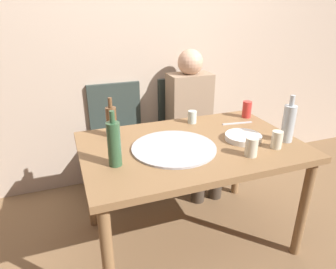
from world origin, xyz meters
TOP-DOWN VIEW (x-y plane):
  - ground_plane at (0.00, 0.00)m, footprint 8.00×8.00m
  - back_wall at (0.00, 1.02)m, footprint 6.00×0.10m
  - dining_table at (0.00, 0.00)m, footprint 1.32×0.86m
  - pizza_tray at (-0.13, -0.03)m, footprint 0.50×0.50m
  - wine_bottle at (-0.43, 0.28)m, footprint 0.07×0.07m
  - beer_bottle at (-0.48, -0.11)m, footprint 0.07×0.07m
  - water_bottle at (0.56, -0.16)m, footprint 0.07×0.07m
  - tumbler_near at (0.44, -0.22)m, footprint 0.06×0.06m
  - tumbler_far at (0.15, 0.32)m, footprint 0.06×0.06m
  - wine_glass at (0.25, -0.26)m, footprint 0.07×0.07m
  - soda_can at (0.58, 0.29)m, footprint 0.07×0.07m
  - plate_stack at (0.33, -0.06)m, footprint 0.23×0.23m
  - table_knife at (0.44, 0.19)m, footprint 0.22×0.05m
  - chair_left at (-0.29, 0.83)m, footprint 0.44×0.44m
  - chair_right at (0.33, 0.83)m, footprint 0.44×0.44m
  - guest_in_sweater at (0.33, 0.68)m, footprint 0.36×0.56m

SIDE VIEW (x-z plane):
  - ground_plane at x=0.00m, z-range 0.00..0.00m
  - chair_left at x=-0.29m, z-range 0.06..0.96m
  - chair_right at x=0.33m, z-range 0.06..0.96m
  - dining_table at x=0.00m, z-range 0.28..1.00m
  - guest_in_sweater at x=0.33m, z-range 0.06..1.23m
  - table_knife at x=0.44m, z-range 0.72..0.73m
  - pizza_tray at x=-0.13m, z-range 0.72..0.73m
  - plate_stack at x=0.33m, z-range 0.72..0.76m
  - tumbler_far at x=0.15m, z-range 0.72..0.81m
  - tumbler_near at x=0.44m, z-range 0.72..0.83m
  - wine_glass at x=0.25m, z-range 0.72..0.83m
  - soda_can at x=0.58m, z-range 0.72..0.84m
  - wine_bottle at x=-0.43m, z-range 0.70..0.95m
  - water_bottle at x=0.56m, z-range 0.70..0.99m
  - beer_bottle at x=-0.48m, z-range 0.70..1.00m
  - back_wall at x=0.00m, z-range 0.00..2.60m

